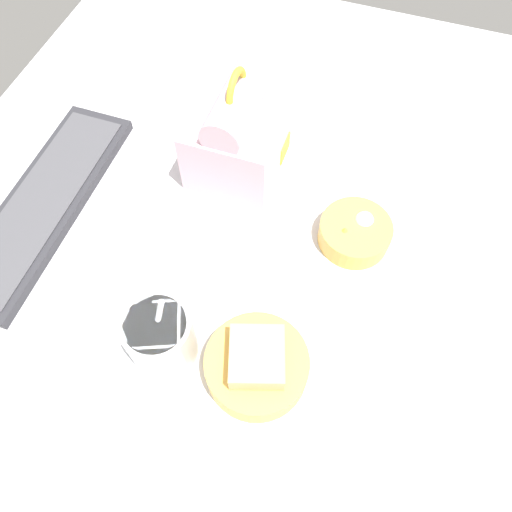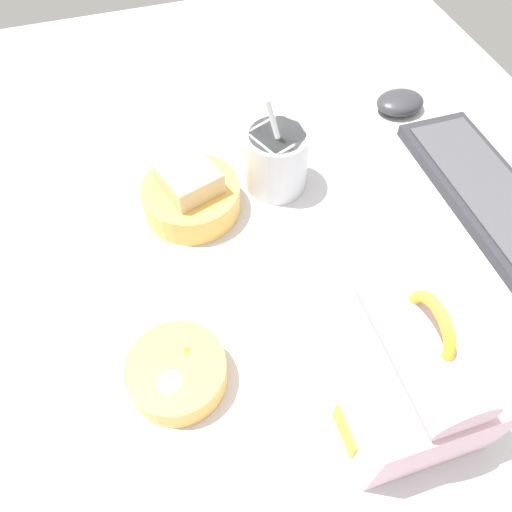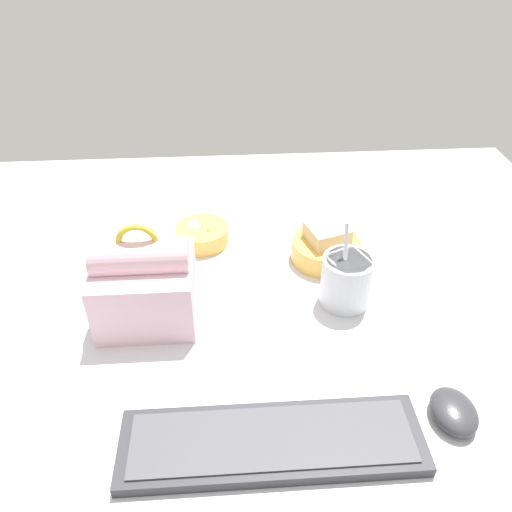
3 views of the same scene
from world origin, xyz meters
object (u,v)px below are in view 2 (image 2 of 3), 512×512
object	(u,v)px
keyboard	(502,212)
computer_mouse	(400,102)
lunch_bag	(405,369)
bento_bowl_sandwich	(191,195)
soup_cup	(276,159)
bento_bowl_snacks	(177,372)

from	to	relation	value
keyboard	computer_mouse	xyz separation A→B (cm)	(-25.63, -2.71, 0.50)
lunch_bag	bento_bowl_sandwich	xyz separation A→B (cm)	(-33.21, -14.38, -4.25)
soup_cup	bento_bowl_snacks	size ratio (longest dim) A/B	1.44
bento_bowl_snacks	computer_mouse	world-z (taller)	bento_bowl_snacks
soup_cup	bento_bowl_sandwich	size ratio (longest dim) A/B	1.16
soup_cup	lunch_bag	bearing A→B (deg)	2.76
computer_mouse	keyboard	bearing A→B (deg)	6.04
lunch_bag	keyboard	bearing A→B (deg)	125.48
lunch_bag	computer_mouse	bearing A→B (deg)	151.97
bento_bowl_sandwich	keyboard	bearing A→B (deg)	70.50
soup_cup	computer_mouse	size ratio (longest dim) A/B	1.93
keyboard	lunch_bag	world-z (taller)	lunch_bag
keyboard	bento_bowl_sandwich	distance (cm)	43.25
keyboard	bento_bowl_sandwich	bearing A→B (deg)	-109.50
lunch_bag	soup_cup	world-z (taller)	lunch_bag
bento_bowl_snacks	keyboard	bearing A→B (deg)	101.80
lunch_bag	bento_bowl_snacks	bearing A→B (deg)	-111.94
soup_cup	computer_mouse	distance (cm)	27.45
soup_cup	computer_mouse	xyz separation A→B (cm)	(-10.08, 25.30, -3.41)
bento_bowl_sandwich	lunch_bag	bearing A→B (deg)	23.41
keyboard	lunch_bag	bearing A→B (deg)	-54.52
lunch_bag	bento_bowl_snacks	size ratio (longest dim) A/B	1.74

